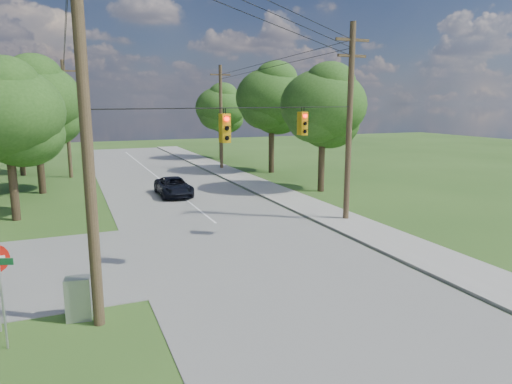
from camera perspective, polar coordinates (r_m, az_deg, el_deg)
name	(u,v)px	position (r m, az deg, el deg)	size (l,w,h in m)	color
ground	(250,304)	(15.16, -0.73, -13.78)	(140.00, 140.00, 0.00)	#2C4E1A
main_road	(250,251)	(20.18, -0.71, -7.33)	(10.00, 100.00, 0.03)	gray
sidewalk_east	(376,233)	(23.37, 14.79, -5.02)	(2.60, 100.00, 0.12)	#A2A098
pole_sw	(84,108)	(13.21, -20.65, 9.76)	(2.00, 0.32, 12.00)	brown
pole_ne	(349,121)	(25.08, 11.60, 8.72)	(2.00, 0.32, 10.50)	brown
pole_north_e	(221,117)	(45.04, -4.41, 9.37)	(2.00, 0.32, 10.00)	brown
pole_north_w	(67,118)	(42.82, -22.58, 8.49)	(2.00, 0.32, 10.00)	brown
power_lines	(195,50)	(25.38, -7.60, 17.21)	(13.93, 29.62, 4.93)	black
traffic_signals	(268,125)	(18.87, 1.48, 8.37)	(4.91, 3.27, 1.05)	#D89C0C
tree_w_near	(6,112)	(27.96, -28.79, 8.76)	(6.00, 6.00, 8.40)	#433421
tree_w_mid	(35,101)	(35.85, -25.95, 10.24)	(6.40, 6.40, 9.22)	#433421
tree_w_far	(17,105)	(45.97, -27.75, 9.59)	(6.00, 6.00, 8.73)	#433421
tree_e_near	(323,105)	(33.49, 8.38, 10.67)	(6.20, 6.20, 8.81)	#433421
tree_e_mid	(272,98)	(42.60, 1.98, 11.70)	(6.60, 6.60, 9.64)	#433421
tree_e_far	(221,108)	(53.44, -4.44, 10.46)	(5.80, 5.80, 8.32)	#433421
car_main_north	(174,187)	(32.34, -10.25, 0.66)	(2.12, 4.61, 1.28)	black
control_cabinet	(79,298)	(14.90, -21.30, -12.29)	(0.73, 0.52, 1.31)	#999C9F
street_name_sign	(1,291)	(13.67, -29.21, -10.76)	(0.72, 0.29, 2.51)	#999C9F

